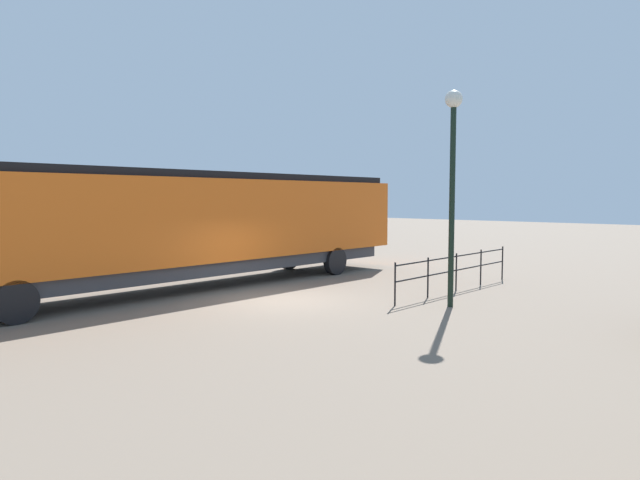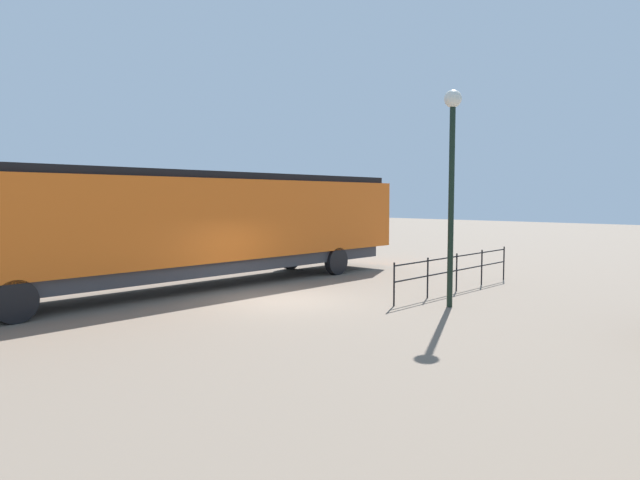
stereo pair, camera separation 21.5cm
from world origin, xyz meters
TOP-DOWN VIEW (x-y plane):
  - ground_plane at (0.00, 0.00)m, footprint 120.00×120.00m
  - locomotive at (-3.90, 0.05)m, footprint 2.98×18.98m
  - lamp_post at (4.29, 2.57)m, footprint 0.49×0.49m
  - platform_fence at (3.05, 5.19)m, footprint 0.05×7.21m

SIDE VIEW (x-z plane):
  - ground_plane at x=0.00m, z-range 0.00..0.00m
  - platform_fence at x=3.05m, z-range 0.18..1.44m
  - locomotive at x=-3.90m, z-range 0.26..4.24m
  - lamp_post at x=4.29m, z-range 1.14..7.24m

